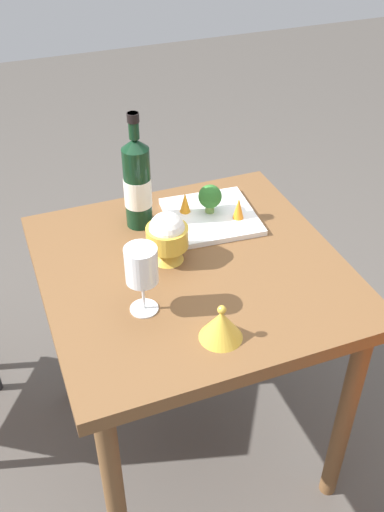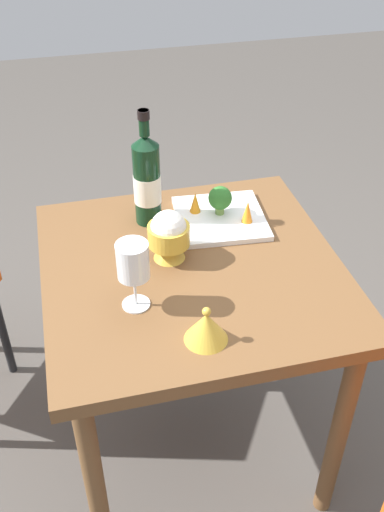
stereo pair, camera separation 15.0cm
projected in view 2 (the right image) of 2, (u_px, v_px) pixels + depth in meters
ground_plane at (192, 437)px, 1.97m from camera, size 8.00×8.00×0.00m
dining_table at (192, 295)px, 1.59m from camera, size 0.77×0.77×0.74m
wine_bottle at (147, 180)px, 1.61m from camera, size 0.08×0.08×0.34m
wine_glass at (133, 262)px, 1.32m from camera, size 0.08×0.08×0.18m
rice_bowl at (169, 235)px, 1.50m from camera, size 0.11×0.11×0.14m
rice_bowl_lid at (206, 327)px, 1.29m from camera, size 0.10×0.10×0.09m
serving_plate at (220, 218)px, 1.68m from camera, size 0.27×0.27×0.02m
broccoli_floret at (220, 199)px, 1.66m from camera, size 0.07×0.07×0.09m
carrot_garnish_left at (195, 202)px, 1.68m from camera, size 0.03×0.03×0.06m
carrot_garnish_right at (247, 212)px, 1.64m from camera, size 0.03×0.03×0.07m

